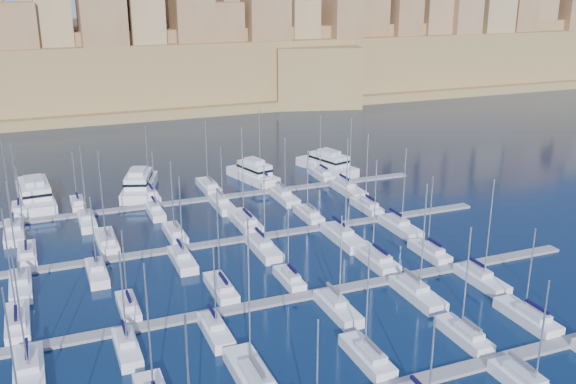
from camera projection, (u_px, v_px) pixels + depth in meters
name	position (u px, v px, depth m)	size (l,w,h in m)	color
ground	(277.00, 262.00, 95.93)	(600.00, 600.00, 0.00)	black
pontoon_mid_near	(309.00, 295.00, 85.29)	(84.00, 2.00, 0.40)	slate
pontoon_mid_far	(255.00, 237.00, 104.68)	(84.00, 2.00, 0.40)	slate
pontoon_far	(217.00, 198.00, 124.06)	(84.00, 2.00, 0.40)	slate
sailboat_2	(253.00, 377.00, 66.49)	(3.26, 10.86, 18.39)	white
sailboat_3	(367.00, 356.00, 70.24)	(2.64, 8.79, 13.77)	white
sailboat_4	(464.00, 335.00, 74.58)	(2.51, 8.36, 14.25)	white
sailboat_5	(528.00, 317.00, 78.57)	(2.82, 9.41, 12.46)	white
sailboat_12	(18.00, 323.00, 77.14)	(2.80, 9.34, 15.44)	white
sailboat_13	(128.00, 307.00, 81.06)	(2.28, 7.61, 11.22)	white
sailboat_14	(221.00, 288.00, 85.99)	(2.64, 8.81, 14.60)	white
sailboat_15	(290.00, 279.00, 88.82)	(2.21, 7.35, 11.29)	white
sailboat_16	(375.00, 258.00, 95.24)	(3.12, 10.39, 16.09)	white
sailboat_17	(430.00, 252.00, 97.66)	(2.55, 8.49, 12.87)	white
sailboat_18	(29.00, 373.00, 67.30)	(3.10, 10.33, 15.57)	white
sailboat_19	(127.00, 348.00, 71.96)	(2.43, 8.09, 13.01)	white
sailboat_20	(215.00, 331.00, 75.55)	(2.49, 8.30, 11.77)	white
sailboat_21	(337.00, 308.00, 80.83)	(2.75, 9.16, 13.58)	white
sailboat_22	(417.00, 293.00, 84.63)	(2.96, 9.88, 16.35)	white
sailboat_23	(481.00, 279.00, 88.68)	(2.79, 9.30, 15.63)	white
sailboat_24	(27.00, 254.00, 96.80)	(2.64, 8.81, 14.54)	white
sailboat_25	(106.00, 242.00, 101.49)	(2.99, 9.95, 15.76)	white
sailboat_26	(175.00, 234.00, 104.82)	(2.60, 8.65, 13.09)	white
sailboat_27	(245.00, 221.00, 110.07)	(3.18, 10.60, 17.36)	white
sailboat_28	(309.00, 215.00, 113.31)	(2.56, 8.52, 12.70)	white
sailboat_29	(367.00, 206.00, 117.58)	(2.61, 8.69, 14.47)	white
sailboat_30	(21.00, 285.00, 86.79)	(2.86, 9.53, 16.00)	white
sailboat_31	(97.00, 272.00, 90.78)	(2.60, 8.67, 12.43)	white
sailboat_32	(182.00, 259.00, 95.03)	(2.69, 8.98, 14.08)	white
sailboat_33	(263.00, 248.00, 99.13)	(2.98, 9.94, 14.45)	white
sailboat_34	(343.00, 236.00, 103.46)	(3.32, 11.08, 17.45)	white
sailboat_35	(400.00, 227.00, 107.77)	(3.04, 10.14, 14.78)	white
sailboat_36	(20.00, 210.00, 115.64)	(2.50, 8.33, 13.35)	white
sailboat_37	(78.00, 204.00, 118.99)	(2.33, 7.76, 10.93)	white
sailboat_38	(150.00, 194.00, 124.22)	(2.60, 8.68, 14.46)	white
sailboat_39	(209.00, 187.00, 128.97)	(2.96, 9.87, 14.37)	white
sailboat_40	(261.00, 180.00, 133.37)	(3.19, 10.62, 15.69)	white
sailboat_41	(321.00, 174.00, 137.44)	(2.69, 8.96, 13.78)	white
sailboat_42	(14.00, 232.00, 105.46)	(3.15, 10.49, 16.48)	white
sailboat_43	(87.00, 221.00, 110.30)	(2.69, 8.96, 14.37)	white
sailboat_44	(155.00, 211.00, 115.02)	(2.37, 7.89, 12.29)	white
sailboat_45	(222.00, 204.00, 118.77)	(2.79, 9.29, 12.19)	white
sailboat_46	(284.00, 197.00, 123.02)	(2.90, 9.67, 12.75)	white
sailboat_47	(348.00, 189.00, 127.37)	(3.23, 10.76, 15.48)	white
motor_yacht_a	(35.00, 194.00, 121.54)	(7.09, 19.95, 5.25)	white
motor_yacht_b	(139.00, 184.00, 127.36)	(10.13, 17.68, 5.25)	white
motor_yacht_c	(253.00, 173.00, 134.69)	(7.82, 14.95, 5.25)	white
motor_yacht_d	(328.00, 164.00, 141.72)	(8.97, 16.72, 5.25)	white
fortified_city	(119.00, 57.00, 228.07)	(460.00, 108.95, 59.52)	brown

